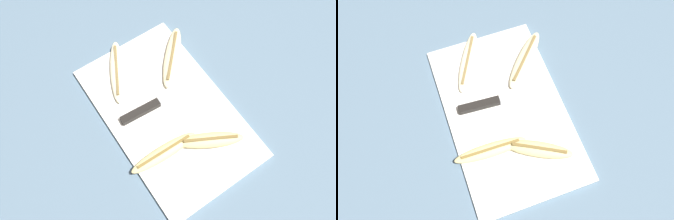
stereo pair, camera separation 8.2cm
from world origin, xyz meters
TOP-DOWN VIEW (x-y plane):
  - ground_plane at (0.00, 0.00)m, footprint 4.00×4.00m
  - cutting_board at (0.00, 0.00)m, footprint 0.47×0.29m
  - knife at (-0.03, -0.04)m, footprint 0.04×0.23m
  - banana_golden_short at (0.09, -0.07)m, footprint 0.04×0.18m
  - banana_spotted_left at (0.12, 0.04)m, footprint 0.11×0.16m
  - banana_bright_far at (-0.17, -0.05)m, footprint 0.18×0.12m
  - banana_cream_curved at (-0.12, 0.10)m, footprint 0.17×0.16m

SIDE VIEW (x-z plane):
  - ground_plane at x=0.00m, z-range 0.00..0.00m
  - cutting_board at x=0.00m, z-range 0.00..0.01m
  - knife at x=-0.03m, z-range 0.01..0.03m
  - banana_bright_far at x=-0.17m, z-range 0.01..0.03m
  - banana_cream_curved at x=-0.12m, z-range 0.01..0.03m
  - banana_golden_short at x=0.09m, z-range 0.01..0.03m
  - banana_spotted_left at x=0.12m, z-range 0.01..0.04m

